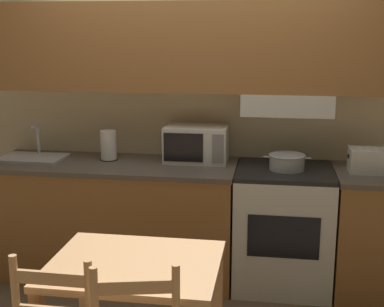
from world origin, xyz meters
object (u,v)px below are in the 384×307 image
at_px(cooking_pot, 287,161).
at_px(toaster, 367,160).
at_px(microwave, 196,144).
at_px(stove_range, 283,227).
at_px(paper_towel_roll, 108,145).
at_px(sink_basin, 32,157).
at_px(dining_table, 135,285).

height_order(cooking_pot, toaster, toaster).
distance_m(microwave, toaster, 1.25).
bearing_deg(stove_range, paper_towel_roll, 176.54).
distance_m(sink_basin, paper_towel_roll, 0.61).
distance_m(stove_range, dining_table, 1.61).
bearing_deg(toaster, paper_towel_roll, 177.55).
relative_size(stove_range, dining_table, 1.05).
distance_m(stove_range, cooking_pot, 0.51).
bearing_deg(microwave, toaster, -6.59).
bearing_deg(paper_towel_roll, microwave, 5.13).
bearing_deg(dining_table, paper_towel_roll, 111.80).
distance_m(stove_range, microwave, 0.90).
relative_size(cooking_pot, dining_table, 0.40).
relative_size(stove_range, paper_towel_roll, 3.87).
bearing_deg(paper_towel_roll, cooking_pot, -4.15).
height_order(cooking_pot, microwave, microwave).
bearing_deg(toaster, dining_table, -133.47).
height_order(cooking_pot, paper_towel_roll, paper_towel_roll).
relative_size(cooking_pot, toaster, 1.31).
height_order(stove_range, dining_table, stove_range).
bearing_deg(microwave, dining_table, -93.22).
bearing_deg(microwave, sink_basin, -173.42).
xyz_separation_m(cooking_pot, dining_table, (-0.77, -1.39, -0.34)).
relative_size(paper_towel_roll, dining_table, 0.27).
height_order(stove_range, microwave, microwave).
distance_m(microwave, sink_basin, 1.29).
relative_size(microwave, paper_towel_roll, 2.06).
bearing_deg(sink_basin, dining_table, -49.72).
bearing_deg(cooking_pot, sink_basin, 179.61).
height_order(microwave, toaster, microwave).
bearing_deg(cooking_pot, toaster, 1.71).
xyz_separation_m(microwave, toaster, (1.24, -0.14, -0.05)).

